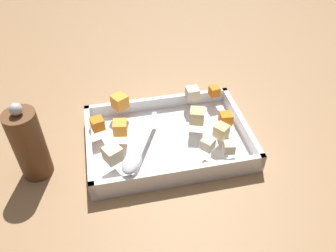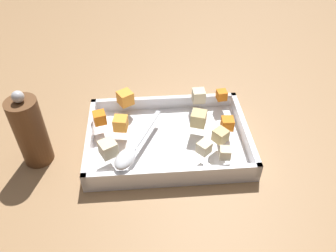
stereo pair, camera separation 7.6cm
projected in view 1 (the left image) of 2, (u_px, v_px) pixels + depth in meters
name	position (u px, v px, depth m)	size (l,w,h in m)	color
ground_plane	(162.00, 143.00, 0.81)	(4.00, 4.00, 0.00)	#936D47
baking_dish	(168.00, 140.00, 0.79)	(0.37, 0.25, 0.05)	silver
carrot_chunk_heap_side	(214.00, 91.00, 0.86)	(0.02, 0.02, 0.02)	orange
carrot_chunk_near_left	(120.00, 127.00, 0.75)	(0.03, 0.03, 0.03)	orange
carrot_chunk_heap_top	(97.00, 124.00, 0.77)	(0.03, 0.03, 0.03)	orange
carrot_chunk_corner_ne	(226.00, 118.00, 0.78)	(0.03, 0.03, 0.03)	orange
carrot_chunk_far_right	(120.00, 102.00, 0.82)	(0.03, 0.03, 0.03)	orange
potato_chunk_under_handle	(113.00, 154.00, 0.69)	(0.03, 0.03, 0.03)	beige
potato_chunk_corner_nw	(197.00, 116.00, 0.78)	(0.03, 0.03, 0.03)	tan
potato_chunk_mid_left	(229.00, 147.00, 0.71)	(0.02, 0.02, 0.02)	beige
potato_chunk_rim_edge	(221.00, 131.00, 0.75)	(0.03, 0.03, 0.03)	tan
potato_chunk_front_center	(208.00, 144.00, 0.72)	(0.02, 0.02, 0.02)	beige
potato_chunk_corner_sw	(192.00, 93.00, 0.85)	(0.03, 0.03, 0.03)	beige
serving_spoon	(134.00, 158.00, 0.69)	(0.11, 0.19, 0.02)	silver
pepper_mill	(29.00, 144.00, 0.69)	(0.06, 0.06, 0.18)	brown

